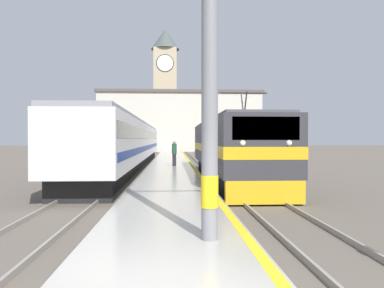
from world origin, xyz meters
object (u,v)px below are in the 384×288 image
object	(u,v)px
passenger_train	(130,143)
clock_tower	(165,85)
locomotive_train	(230,149)
person_on_platform	(174,152)
catenary_mast	(214,43)

from	to	relation	value
passenger_train	clock_tower	bearing A→B (deg)	87.74
locomotive_train	person_on_platform	world-z (taller)	locomotive_train
person_on_platform	catenary_mast	bearing A→B (deg)	-88.15
clock_tower	passenger_train	bearing A→B (deg)	-92.26
locomotive_train	person_on_platform	size ratio (longest dim) A/B	8.83
locomotive_train	clock_tower	world-z (taller)	clock_tower
locomotive_train	catenary_mast	distance (m)	13.76
catenary_mast	clock_tower	bearing A→B (deg)	91.73
locomotive_train	passenger_train	bearing A→B (deg)	124.07
locomotive_train	person_on_platform	bearing A→B (deg)	117.89
catenary_mast	person_on_platform	world-z (taller)	catenary_mast
catenary_mast	person_on_platform	xyz separation A→B (m)	(-0.62, 19.06, -2.73)
catenary_mast	locomotive_train	bearing A→B (deg)	79.76
catenary_mast	clock_tower	world-z (taller)	clock_tower
passenger_train	catenary_mast	xyz separation A→B (m)	(4.14, -23.02, 2.15)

